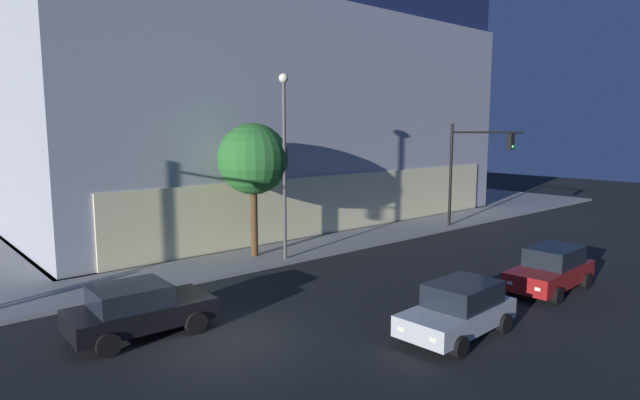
% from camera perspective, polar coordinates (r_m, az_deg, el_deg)
% --- Properties ---
extents(ground_plane, '(120.00, 120.00, 0.00)m').
position_cam_1_polar(ground_plane, '(16.21, -10.21, -14.84)').
color(ground_plane, black).
extents(modern_building, '(31.82, 25.18, 16.15)m').
position_cam_1_polar(modern_building, '(40.71, -9.79, 10.18)').
color(modern_building, '#4C4C51').
rests_on(modern_building, ground).
extents(traffic_light_far_corner, '(0.58, 4.90, 6.38)m').
position_cam_1_polar(traffic_light_far_corner, '(32.69, 16.17, 4.29)').
color(traffic_light_far_corner, black).
rests_on(traffic_light_far_corner, sidewalk_corner).
extents(street_lamp_sidewalk, '(0.44, 0.44, 8.52)m').
position_cam_1_polar(street_lamp_sidewalk, '(24.07, -3.92, 5.97)').
color(street_lamp_sidewalk, '#4A4A4A').
rests_on(street_lamp_sidewalk, sidewalk_corner).
extents(sidewalk_tree, '(3.35, 3.35, 6.32)m').
position_cam_1_polar(sidewalk_tree, '(24.79, -7.30, 4.39)').
color(sidewalk_tree, '#4F361E').
rests_on(sidewalk_tree, sidewalk_corner).
extents(car_black, '(4.24, 2.31, 1.59)m').
position_cam_1_polar(car_black, '(16.98, -19.20, -11.14)').
color(car_black, black).
rests_on(car_black, ground).
extents(car_silver, '(4.13, 2.16, 1.60)m').
position_cam_1_polar(car_silver, '(16.60, 14.87, -11.41)').
color(car_silver, '#B7BABF').
rests_on(car_silver, ground).
extents(car_red, '(4.41, 2.08, 1.68)m').
position_cam_1_polar(car_red, '(22.13, 23.86, -6.90)').
color(car_red, maroon).
rests_on(car_red, ground).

